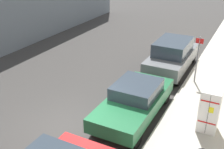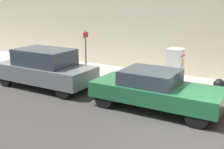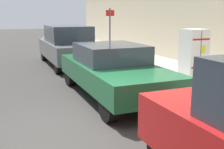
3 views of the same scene
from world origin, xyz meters
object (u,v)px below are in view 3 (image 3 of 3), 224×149
discarded_refrigerator (193,55)px  street_sign_post (110,33)px  parked_sedan_green (113,69)px  parked_suv_gray (68,45)px

discarded_refrigerator → street_sign_post: street_sign_post is taller
discarded_refrigerator → parked_sedan_green: 2.85m
street_sign_post → parked_sedan_green: street_sign_post is taller
street_sign_post → parked_sedan_green: size_ratio=0.51×
discarded_refrigerator → street_sign_post: 4.11m
discarded_refrigerator → street_sign_post: bearing=-71.4°
street_sign_post → parked_sedan_green: bearing=69.4°
discarded_refrigerator → parked_suv_gray: discarded_refrigerator is taller
discarded_refrigerator → street_sign_post: (1.30, -3.86, 0.49)m
street_sign_post → discarded_refrigerator: bearing=108.6°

